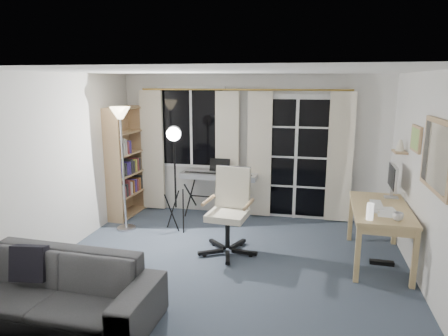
# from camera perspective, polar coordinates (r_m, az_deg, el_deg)

# --- Properties ---
(floor) EXTENTS (4.50, 4.00, 0.02)m
(floor) POSITION_cam_1_polar(r_m,az_deg,el_deg) (5.28, 0.54, -13.47)
(floor) COLOR #3A4454
(floor) RESTS_ON ground
(window) EXTENTS (1.20, 0.08, 1.40)m
(window) POSITION_cam_1_polar(r_m,az_deg,el_deg) (6.97, -4.64, 5.79)
(window) COLOR white
(window) RESTS_ON floor
(french_door) EXTENTS (1.32, 0.09, 2.11)m
(french_door) POSITION_cam_1_polar(r_m,az_deg,el_deg) (6.75, 10.23, 1.34)
(french_door) COLOR white
(french_door) RESTS_ON floor
(curtains) EXTENTS (3.60, 0.07, 2.13)m
(curtains) POSITION_cam_1_polar(r_m,az_deg,el_deg) (6.74, 2.65, 2.10)
(curtains) COLOR gold
(curtains) RESTS_ON floor
(bookshelf) EXTENTS (0.34, 0.88, 1.87)m
(bookshelf) POSITION_cam_1_polar(r_m,az_deg,el_deg) (7.00, -14.21, 0.40)
(bookshelf) COLOR #A98159
(bookshelf) RESTS_ON floor
(torchiere_lamp) EXTENTS (0.34, 0.34, 1.92)m
(torchiere_lamp) POSITION_cam_1_polar(r_m,az_deg,el_deg) (6.20, -14.50, 5.02)
(torchiere_lamp) COLOR #B2B2B7
(torchiere_lamp) RESTS_ON floor
(keyboard_piano) EXTENTS (1.30, 0.65, 0.94)m
(keyboard_piano) POSITION_cam_1_polar(r_m,az_deg,el_deg) (6.71, -0.82, -1.27)
(keyboard_piano) COLOR black
(keyboard_piano) RESTS_ON floor
(studio_light) EXTENTS (0.36, 0.37, 1.68)m
(studio_light) POSITION_cam_1_polar(r_m,az_deg,el_deg) (5.97, -7.14, 3.14)
(studio_light) COLOR black
(studio_light) RESTS_ON floor
(office_chair) EXTENTS (0.78, 0.80, 1.15)m
(office_chair) POSITION_cam_1_polar(r_m,az_deg,el_deg) (5.42, 0.95, -4.97)
(office_chair) COLOR black
(office_chair) RESTS_ON floor
(desk) EXTENTS (0.73, 1.39, 0.73)m
(desk) POSITION_cam_1_polar(r_m,az_deg,el_deg) (5.46, 21.44, -6.08)
(desk) COLOR tan
(desk) RESTS_ON floor
(monitor) EXTENTS (0.18, 0.53, 0.46)m
(monitor) POSITION_cam_1_polar(r_m,az_deg,el_deg) (5.83, 22.95, -1.31)
(monitor) COLOR silver
(monitor) RESTS_ON desk
(desk_clutter) EXTENTS (0.45, 0.83, 0.93)m
(desk_clutter) POSITION_cam_1_polar(r_m,az_deg,el_deg) (5.26, 21.04, -7.52)
(desk_clutter) COLOR white
(desk_clutter) RESTS_ON desk
(mug) EXTENTS (0.12, 0.10, 0.12)m
(mug) POSITION_cam_1_polar(r_m,az_deg,el_deg) (4.97, 23.60, -6.24)
(mug) COLOR silver
(mug) RESTS_ON desk
(wall_mirror) EXTENTS (0.04, 0.94, 0.74)m
(wall_mirror) POSITION_cam_1_polar(r_m,az_deg,el_deg) (4.55, 28.15, 1.52)
(wall_mirror) COLOR #A98159
(wall_mirror) RESTS_ON floor
(framed_print) EXTENTS (0.03, 0.42, 0.32)m
(framed_print) POSITION_cam_1_polar(r_m,az_deg,el_deg) (5.40, 25.75, 3.79)
(framed_print) COLOR #A98159
(framed_print) RESTS_ON floor
(wall_shelf) EXTENTS (0.16, 0.30, 0.18)m
(wall_shelf) POSITION_cam_1_polar(r_m,az_deg,el_deg) (5.90, 23.84, 2.69)
(wall_shelf) COLOR #A98159
(wall_shelf) RESTS_ON floor
(sofa) EXTENTS (2.15, 0.70, 0.83)m
(sofa) POSITION_cam_1_polar(r_m,az_deg,el_deg) (4.36, -23.73, -14.22)
(sofa) COLOR #303033
(sofa) RESTS_ON floor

